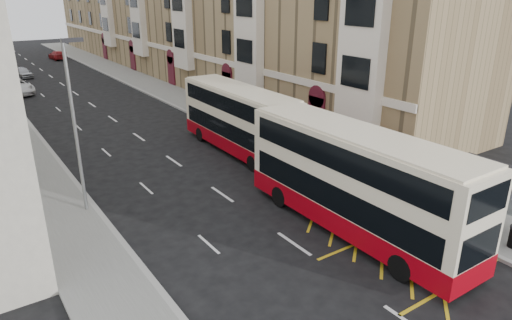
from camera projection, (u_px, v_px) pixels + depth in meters
ground at (365, 292)px, 16.16m from camera, size 200.00×200.00×0.00m
pavement_right at (189, 101)px, 43.57m from camera, size 4.00×120.00×0.15m
pavement_left at (9, 127)px, 35.39m from camera, size 3.00×120.00×0.15m
kerb_right at (169, 104)px, 42.51m from camera, size 0.25×120.00×0.15m
kerb_left at (30, 124)px, 36.18m from camera, size 0.25×120.00×0.15m
road_markings at (64, 85)px, 50.97m from camera, size 10.00×110.00×0.01m
terrace_right at (180, 11)px, 56.48m from camera, size 10.75×79.00×15.25m
bus_shelter at (512, 187)px, 19.51m from camera, size 1.65×4.25×2.70m
guard_railing at (367, 179)px, 23.61m from camera, size 0.06×6.56×1.01m
street_lamp_near at (75, 119)px, 20.47m from camera, size 0.93×0.18×8.00m
double_decker_front at (355, 182)px, 19.54m from camera, size 2.71×11.58×4.61m
double_decker_rear at (239, 120)px, 29.45m from camera, size 2.70×10.78×4.28m
pedestrian_mid at (429, 181)px, 22.99m from camera, size 0.90×0.74×1.70m
pedestrian_far at (382, 181)px, 23.20m from camera, size 0.94×0.40×1.59m
white_van at (14, 86)px, 46.45m from camera, size 3.56×6.14×1.61m
car_silver at (22, 72)px, 55.22m from camera, size 2.15×3.97×1.28m
car_red at (57, 55)px, 69.71m from camera, size 2.12×4.54×1.28m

